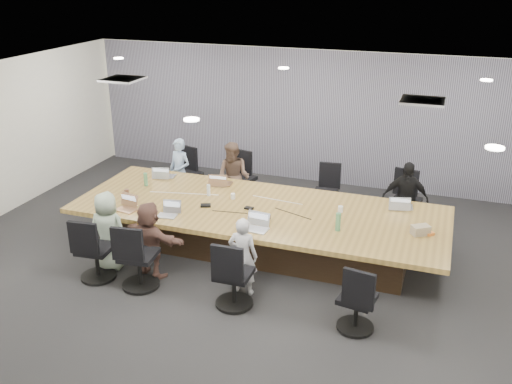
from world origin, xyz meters
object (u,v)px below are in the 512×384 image
(bottle_green_left, at_px, (146,179))
(person_1, at_px, (234,177))
(chair_5, at_px, (139,260))
(person_3, at_px, (405,199))
(person_0, at_px, (180,172))
(laptop_6, at_px, (256,230))
(person_4, at_px, (108,231))
(canvas_bag, at_px, (421,230))
(laptop_4, at_px, (126,210))
(bottle_green_right, at_px, (338,222))
(laptop_1, at_px, (222,183))
(chair_3, at_px, (406,205))
(laptop_5, at_px, (167,216))
(chair_1, at_px, (240,183))
(bottle_clear, at_px, (209,190))
(chair_6, at_px, (234,279))
(conference_table, at_px, (258,227))
(chair_2, at_px, (325,197))
(stapler, at_px, (265,217))
(mug_brown, at_px, (127,192))
(chair_0, at_px, (188,178))
(chair_4, at_px, (96,254))
(person_6, at_px, (243,256))
(snack_packet, at_px, (428,233))
(chair_7, at_px, (357,304))
(person_5, at_px, (150,240))
(laptop_3, at_px, (402,206))

(bottle_green_left, bearing_deg, person_1, 41.25)
(chair_5, relative_size, person_3, 0.64)
(person_0, xyz_separation_m, laptop_6, (2.32, -2.15, 0.10))
(person_4, distance_m, canvas_bag, 4.67)
(laptop_4, distance_m, bottle_green_right, 3.37)
(bottle_green_left, relative_size, canvas_bag, 0.93)
(laptop_1, bearing_deg, chair_3, -170.84)
(laptop_5, distance_m, bottle_green_right, 2.65)
(chair_1, distance_m, bottle_clear, 1.54)
(chair_6, bearing_deg, canvas_bag, 33.14)
(conference_table, height_order, canvas_bag, canvas_bag)
(conference_table, bearing_deg, bottle_green_left, 173.21)
(chair_2, bearing_deg, stapler, 71.66)
(laptop_4, bearing_deg, conference_table, 32.30)
(chair_3, relative_size, bottle_clear, 4.14)
(chair_6, bearing_deg, laptop_4, 156.74)
(person_3, height_order, laptop_5, person_3)
(person_4, height_order, bottle_clear, person_4)
(chair_6, bearing_deg, person_4, 169.97)
(chair_1, bearing_deg, laptop_5, 97.36)
(bottle_green_right, relative_size, mug_brown, 2.81)
(mug_brown, relative_size, canvas_bag, 0.38)
(chair_0, relative_size, chair_4, 0.95)
(chair_0, height_order, chair_2, chair_0)
(bottle_green_right, height_order, mug_brown, bottle_green_right)
(person_3, relative_size, stapler, 7.90)
(person_6, distance_m, stapler, 1.00)
(chair_5, height_order, person_6, person_6)
(chair_2, relative_size, snack_packet, 4.25)
(person_1, bearing_deg, chair_7, -44.03)
(person_0, relative_size, bottle_green_right, 4.72)
(chair_4, xyz_separation_m, person_5, (0.72, 0.35, 0.19))
(person_0, bearing_deg, mug_brown, -84.90)
(chair_1, relative_size, laptop_3, 2.52)
(person_1, bearing_deg, chair_1, 92.61)
(chair_0, height_order, laptop_4, chair_0)
(laptop_1, height_order, person_6, person_6)
(conference_table, bearing_deg, person_5, -132.28)
(laptop_3, relative_size, person_4, 0.27)
(person_4, xyz_separation_m, stapler, (2.19, 0.98, 0.15))
(person_0, distance_m, canvas_bag, 4.86)
(person_4, relative_size, laptop_5, 4.25)
(person_5, xyz_separation_m, snack_packet, (3.88, 1.27, 0.16))
(bottle_green_right, relative_size, bottle_clear, 1.40)
(bottle_clear, xyz_separation_m, canvas_bag, (3.51, -0.35, -0.03))
(laptop_4, xyz_separation_m, bottle_green_right, (3.34, 0.39, 0.13))
(chair_1, height_order, mug_brown, chair_1)
(laptop_1, bearing_deg, bottle_clear, 82.41)
(conference_table, distance_m, chair_0, 2.69)
(chair_1, bearing_deg, person_6, 125.04)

